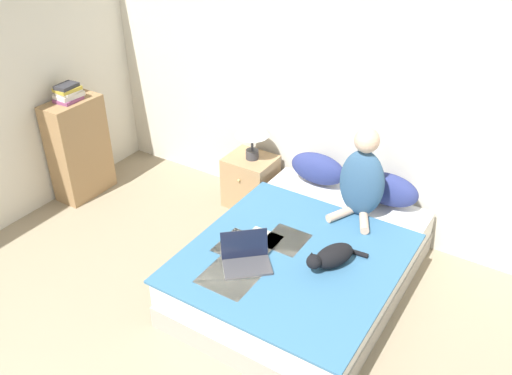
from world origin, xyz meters
The scene contains 11 objects.
wall_back centered at (0.00, 3.82, 1.27)m, with size 6.14×0.05×2.55m.
bed centered at (0.15, 2.75, 0.21)m, with size 1.51×1.98×0.43m.
pillow_near centered at (-0.18, 3.61, 0.57)m, with size 0.52×0.22×0.28m.
pillow_far centered at (0.48, 3.61, 0.57)m, with size 0.52×0.22×0.28m.
person_sitting centered at (0.34, 3.34, 0.77)m, with size 0.38×0.37×0.78m.
cat_tabby centered at (0.44, 2.62, 0.52)m, with size 0.33×0.44×0.17m.
laptop_open centered at (-0.09, 2.31, 0.48)m, with size 0.43×0.43×0.23m.
nightstand centered at (-0.85, 3.55, 0.26)m, with size 0.45×0.41×0.51m.
table_lamp centered at (-0.83, 3.55, 0.83)m, with size 0.32×0.32×0.42m.
bookshelf centered at (-2.39, 2.83, 0.50)m, with size 0.29×0.56×1.00m.
book_stack_top centered at (-2.40, 2.83, 1.08)m, with size 0.20×0.26×0.16m.
Camera 1 is at (1.59, -0.23, 2.99)m, focal length 38.00 mm.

